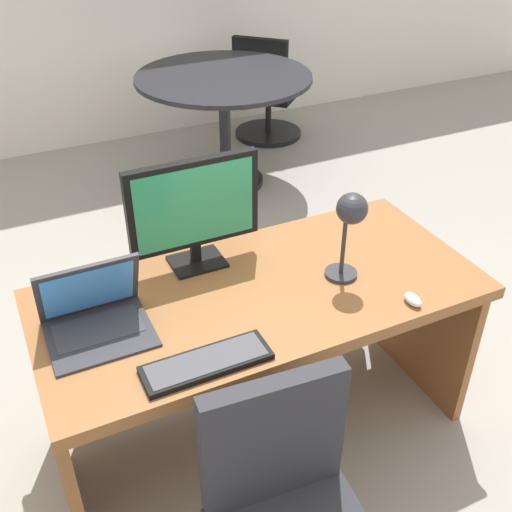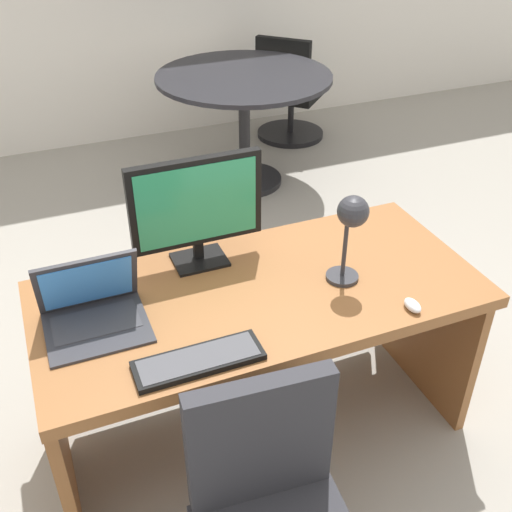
% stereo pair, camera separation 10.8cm
% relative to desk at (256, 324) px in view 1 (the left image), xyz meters
% --- Properties ---
extents(ground, '(12.00, 12.00, 0.00)m').
position_rel_desk_xyz_m(ground, '(0.00, 1.46, -0.54)').
color(ground, gray).
extents(desk, '(1.61, 0.75, 0.74)m').
position_rel_desk_xyz_m(desk, '(0.00, 0.00, 0.00)').
color(desk, brown).
rests_on(desk, ground).
extents(monitor, '(0.49, 0.16, 0.43)m').
position_rel_desk_xyz_m(monitor, '(-0.15, 0.21, 0.44)').
color(monitor, black).
rests_on(monitor, desk).
extents(laptop, '(0.33, 0.28, 0.25)m').
position_rel_desk_xyz_m(laptop, '(-0.58, 0.01, 0.27)').
color(laptop, '#2D2D33').
rests_on(laptop, desk).
extents(keyboard, '(0.40, 0.13, 0.02)m').
position_rel_desk_xyz_m(keyboard, '(-0.32, -0.32, 0.21)').
color(keyboard, black).
rests_on(keyboard, desk).
extents(mouse, '(0.04, 0.08, 0.03)m').
position_rel_desk_xyz_m(mouse, '(0.44, -0.34, 0.21)').
color(mouse, silver).
rests_on(mouse, desk).
extents(desk_lamp, '(0.12, 0.14, 0.35)m').
position_rel_desk_xyz_m(desk_lamp, '(0.31, -0.12, 0.45)').
color(desk_lamp, '#2D2D33').
rests_on(desk_lamp, desk).
extents(meeting_table, '(1.19, 1.19, 0.80)m').
position_rel_desk_xyz_m(meeting_table, '(0.78, 2.13, 0.06)').
color(meeting_table, black).
rests_on(meeting_table, ground).
extents(meeting_chair_near, '(0.66, 0.66, 0.86)m').
position_rel_desk_xyz_m(meeting_chair_near, '(1.41, 2.75, -0.20)').
color(meeting_chair_near, black).
rests_on(meeting_chair_near, ground).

